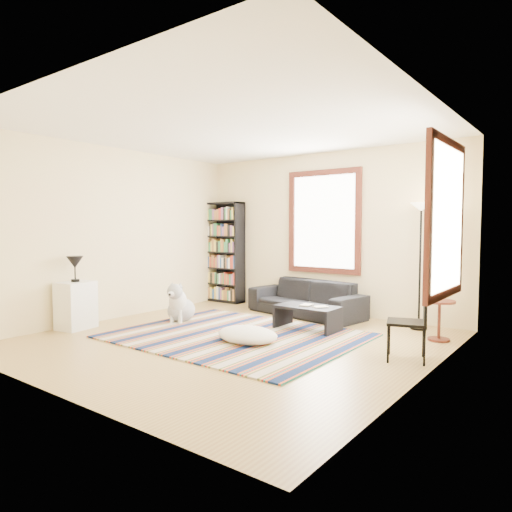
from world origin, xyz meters
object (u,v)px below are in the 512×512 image
Objects in this scene: coffee_table at (307,318)px; floor_lamp at (420,266)px; dog at (181,302)px; floor_cushion at (247,335)px; bookshelf at (223,252)px; side_table at (439,320)px; sofa at (306,298)px; white_cabinet at (76,305)px; folding_chair at (406,323)px.

floor_lamp is at bearing 39.71° from coffee_table.
floor_cushion is at bearing -33.42° from dog.
floor_lamp is (3.97, -0.17, -0.07)m from bookshelf.
bookshelf reaches higher than side_table.
dog reaches higher than coffee_table.
floor_cushion is at bearing -43.64° from bookshelf.
bookshelf is 2.17m from dog.
sofa is 2.42× the size of floor_cushion.
white_cabinet is (-0.10, -3.20, -0.65)m from bookshelf.
dog is (-3.57, -0.06, -0.12)m from folding_chair.
coffee_table is at bearing -140.29° from floor_lamp.
floor_lamp is (1.53, 2.15, 0.82)m from floor_cushion.
floor_lamp is 3.69m from dog.
white_cabinet reaches higher than coffee_table.
coffee_table is at bearing -162.85° from side_table.
floor_cushion is 2.00m from folding_chair.
white_cabinet is (-4.07, -3.03, -0.58)m from floor_lamp.
bookshelf is 3.27m from white_cabinet.
white_cabinet is 1.12× the size of dog.
white_cabinet is at bearing -143.53° from dog.
folding_chair reaches higher than sofa.
coffee_table is at bearing 0.14° from dog.
coffee_table is 1.82m from floor_lamp.
folding_chair reaches higher than white_cabinet.
white_cabinet is (-4.50, -2.50, 0.08)m from side_table.
sofa is 2.76m from folding_chair.
dog is (-3.19, -1.74, -0.62)m from floor_lamp.
coffee_table is 2.04m from dog.
folding_chair is at bearing -18.38° from dog.
floor_lamp reaches higher than white_cabinet.
coffee_table reaches higher than floor_cushion.
floor_lamp is 3.44× the size of side_table.
folding_chair is (1.65, -0.62, 0.25)m from coffee_table.
folding_chair is at bearing 7.19° from white_cabinet.
side_table is 3.82m from dog.
coffee_table is 3.43m from white_cabinet.
folding_chair is at bearing -20.49° from coffee_table.
sofa is 2.22m from bookshelf.
floor_lamp reaches higher than floor_cushion.
floor_cushion is (-0.26, -1.10, -0.07)m from coffee_table.
bookshelf is 3.21× the size of dog.
coffee_table is (2.69, -1.23, -0.82)m from bookshelf.
sofa is at bearing 169.40° from side_table.
bookshelf reaches higher than folding_chair.
dog is at bearing -67.93° from bookshelf.
coffee_table is 1.78m from folding_chair.
floor_lamp is at bearing 26.93° from white_cabinet.
bookshelf is (-2.09, 0.27, 0.70)m from sofa.
sofa is 2.93× the size of white_cabinet.
dog is at bearing -160.47° from coffee_table.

